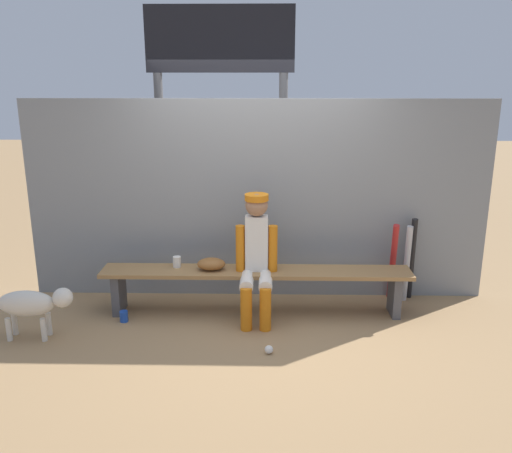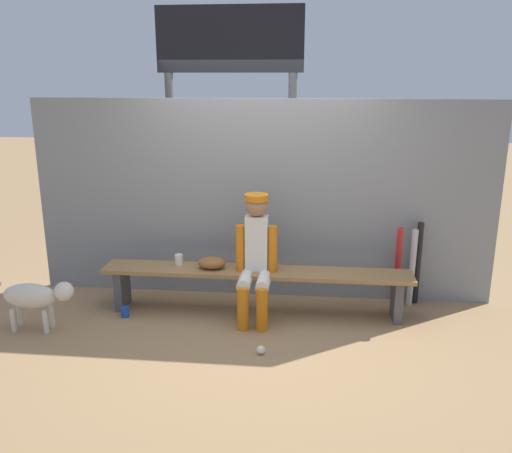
{
  "view_description": "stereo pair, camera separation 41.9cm",
  "coord_description": "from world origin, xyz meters",
  "px_view_note": "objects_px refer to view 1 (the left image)",
  "views": [
    {
      "loc": [
        0.11,
        -5.06,
        2.34
      ],
      "look_at": [
        0.0,
        0.0,
        0.91
      ],
      "focal_mm": 37.91,
      "sensor_mm": 36.0,
      "label": 1
    },
    {
      "loc": [
        0.53,
        -5.03,
        2.34
      ],
      "look_at": [
        0.0,
        0.0,
        0.91
      ],
      "focal_mm": 37.91,
      "sensor_mm": 36.0,
      "label": 2
    }
  ],
  "objects_px": {
    "player_seated": "(256,254)",
    "dog": "(32,304)",
    "baseball_glove": "(211,264)",
    "bat_aluminum_red": "(393,262)",
    "cup_on_ground": "(124,316)",
    "scoreboard": "(226,80)",
    "bat_aluminum_silver": "(407,264)",
    "cup_on_bench": "(177,262)",
    "bat_aluminum_black": "(412,259)",
    "baseball": "(269,350)",
    "dugout_bench": "(256,278)"
  },
  "relations": [
    {
      "from": "cup_on_bench",
      "to": "baseball",
      "type": "bearing_deg",
      "value": -44.19
    },
    {
      "from": "bat_aluminum_red",
      "to": "bat_aluminum_silver",
      "type": "xyz_separation_m",
      "value": [
        0.15,
        -0.0,
        -0.02
      ]
    },
    {
      "from": "bat_aluminum_silver",
      "to": "scoreboard",
      "type": "distance_m",
      "value": 2.85
    },
    {
      "from": "baseball_glove",
      "to": "player_seated",
      "type": "bearing_deg",
      "value": -13.34
    },
    {
      "from": "player_seated",
      "to": "dog",
      "type": "xyz_separation_m",
      "value": [
        -2.02,
        -0.48,
        -0.33
      ]
    },
    {
      "from": "baseball",
      "to": "cup_on_ground",
      "type": "relative_size",
      "value": 0.67
    },
    {
      "from": "dog",
      "to": "scoreboard",
      "type": "bearing_deg",
      "value": 48.22
    },
    {
      "from": "bat_aluminum_silver",
      "to": "cup_on_bench",
      "type": "bearing_deg",
      "value": -173.75
    },
    {
      "from": "baseball",
      "to": "cup_on_bench",
      "type": "relative_size",
      "value": 0.67
    },
    {
      "from": "player_seated",
      "to": "bat_aluminum_red",
      "type": "bearing_deg",
      "value": 17.15
    },
    {
      "from": "baseball",
      "to": "dog",
      "type": "relative_size",
      "value": 0.09
    },
    {
      "from": "baseball_glove",
      "to": "baseball",
      "type": "bearing_deg",
      "value": -55.38
    },
    {
      "from": "scoreboard",
      "to": "dog",
      "type": "distance_m",
      "value": 3.15
    },
    {
      "from": "scoreboard",
      "to": "player_seated",
      "type": "bearing_deg",
      "value": -74.95
    },
    {
      "from": "player_seated",
      "to": "scoreboard",
      "type": "xyz_separation_m",
      "value": [
        -0.37,
        1.37,
        1.61
      ]
    },
    {
      "from": "cup_on_bench",
      "to": "baseball_glove",
      "type": "bearing_deg",
      "value": -11.14
    },
    {
      "from": "bat_aluminum_red",
      "to": "cup_on_ground",
      "type": "bearing_deg",
      "value": -168.26
    },
    {
      "from": "player_seated",
      "to": "dog",
      "type": "bearing_deg",
      "value": -166.72
    },
    {
      "from": "baseball_glove",
      "to": "cup_on_bench",
      "type": "relative_size",
      "value": 2.55
    },
    {
      "from": "bat_aluminum_red",
      "to": "bat_aluminum_silver",
      "type": "height_order",
      "value": "bat_aluminum_red"
    },
    {
      "from": "baseball_glove",
      "to": "bat_aluminum_red",
      "type": "distance_m",
      "value": 1.91
    },
    {
      "from": "baseball_glove",
      "to": "baseball",
      "type": "relative_size",
      "value": 3.78
    },
    {
      "from": "baseball",
      "to": "bat_aluminum_red",
      "type": "bearing_deg",
      "value": 41.85
    },
    {
      "from": "player_seated",
      "to": "bat_aluminum_silver",
      "type": "xyz_separation_m",
      "value": [
        1.57,
        0.44,
        -0.25
      ]
    },
    {
      "from": "baseball_glove",
      "to": "bat_aluminum_red",
      "type": "xyz_separation_m",
      "value": [
        1.88,
        0.33,
        -0.08
      ]
    },
    {
      "from": "bat_aluminum_silver",
      "to": "baseball_glove",
      "type": "bearing_deg",
      "value": -170.74
    },
    {
      "from": "scoreboard",
      "to": "dog",
      "type": "relative_size",
      "value": 3.94
    },
    {
      "from": "player_seated",
      "to": "bat_aluminum_red",
      "type": "relative_size",
      "value": 1.4
    },
    {
      "from": "dugout_bench",
      "to": "cup_on_bench",
      "type": "distance_m",
      "value": 0.82
    },
    {
      "from": "bat_aluminum_black",
      "to": "dugout_bench",
      "type": "bearing_deg",
      "value": -166.31
    },
    {
      "from": "baseball_glove",
      "to": "bat_aluminum_black",
      "type": "relative_size",
      "value": 0.31
    },
    {
      "from": "cup_on_ground",
      "to": "dugout_bench",
      "type": "bearing_deg",
      "value": 10.23
    },
    {
      "from": "baseball_glove",
      "to": "scoreboard",
      "type": "relative_size",
      "value": 0.08
    },
    {
      "from": "bat_aluminum_black",
      "to": "baseball",
      "type": "xyz_separation_m",
      "value": [
        -1.52,
        -1.24,
        -0.41
      ]
    },
    {
      "from": "cup_on_ground",
      "to": "scoreboard",
      "type": "xyz_separation_m",
      "value": [
        0.93,
        1.5,
        2.23
      ]
    },
    {
      "from": "player_seated",
      "to": "cup_on_bench",
      "type": "relative_size",
      "value": 11.25
    },
    {
      "from": "dugout_bench",
      "to": "bat_aluminum_red",
      "type": "height_order",
      "value": "bat_aluminum_red"
    },
    {
      "from": "bat_aluminum_black",
      "to": "cup_on_ground",
      "type": "relative_size",
      "value": 8.17
    },
    {
      "from": "player_seated",
      "to": "cup_on_ground",
      "type": "height_order",
      "value": "player_seated"
    },
    {
      "from": "player_seated",
      "to": "cup_on_ground",
      "type": "bearing_deg",
      "value": -174.46
    },
    {
      "from": "bat_aluminum_red",
      "to": "scoreboard",
      "type": "xyz_separation_m",
      "value": [
        -1.8,
        0.93,
        1.84
      ]
    },
    {
      "from": "dugout_bench",
      "to": "scoreboard",
      "type": "distance_m",
      "value": 2.32
    },
    {
      "from": "baseball_glove",
      "to": "bat_aluminum_silver",
      "type": "relative_size",
      "value": 0.33
    },
    {
      "from": "bat_aluminum_red",
      "to": "dog",
      "type": "bearing_deg",
      "value": -165.1
    },
    {
      "from": "player_seated",
      "to": "bat_aluminum_black",
      "type": "height_order",
      "value": "player_seated"
    },
    {
      "from": "bat_aluminum_red",
      "to": "dog",
      "type": "height_order",
      "value": "bat_aluminum_red"
    },
    {
      "from": "dugout_bench",
      "to": "cup_on_bench",
      "type": "bearing_deg",
      "value": 175.02
    },
    {
      "from": "dugout_bench",
      "to": "baseball",
      "type": "distance_m",
      "value": 0.91
    },
    {
      "from": "player_seated",
      "to": "bat_aluminum_silver",
      "type": "relative_size",
      "value": 1.47
    },
    {
      "from": "baseball",
      "to": "scoreboard",
      "type": "relative_size",
      "value": 0.02
    }
  ]
}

